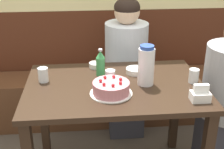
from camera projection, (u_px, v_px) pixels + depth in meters
bench_seat at (106, 98)px, 3.00m from camera, size 2.71×0.38×0.47m
dining_table at (115, 100)px, 2.07m from camera, size 1.16×0.78×0.78m
birthday_cake at (111, 88)px, 1.89m from camera, size 0.26×0.26×0.10m
water_pitcher at (146, 66)px, 1.98m from camera, size 0.10×0.10×0.26m
soju_bottle at (100, 63)px, 2.13m from camera, size 0.06×0.06×0.19m
napkin_holder at (200, 95)px, 1.81m from camera, size 0.11×0.08×0.11m
bowl_soup_white at (135, 71)px, 2.19m from camera, size 0.13×0.13×0.04m
bowl_rice_small at (96, 65)px, 2.28m from camera, size 0.11×0.11×0.04m
glass_water_tall at (194, 76)px, 2.04m from camera, size 0.06×0.06×0.09m
glass_tumbler_short at (43, 75)px, 2.05m from camera, size 0.07×0.07×0.10m
glass_shot_small at (110, 76)px, 2.06m from camera, size 0.07×0.07×0.08m
person_pale_blue_shirt at (126, 69)px, 2.70m from camera, size 0.36×0.36×1.22m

